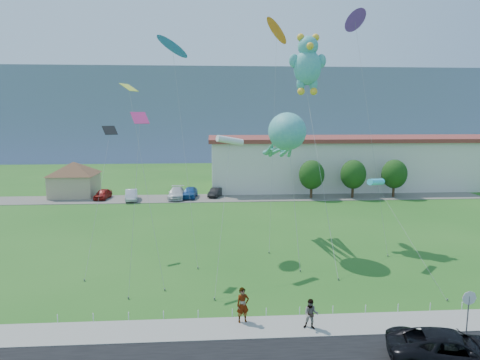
# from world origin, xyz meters

# --- Properties ---
(ground) EXTENTS (160.00, 160.00, 0.00)m
(ground) POSITION_xyz_m (0.00, 0.00, 0.00)
(ground) COLOR #215919
(ground) RESTS_ON ground
(sidewalk) EXTENTS (80.00, 2.50, 0.10)m
(sidewalk) POSITION_xyz_m (0.00, -2.75, 0.05)
(sidewalk) COLOR gray
(sidewalk) RESTS_ON ground
(parking_strip) EXTENTS (70.00, 6.00, 0.06)m
(parking_strip) POSITION_xyz_m (0.00, 35.00, 0.03)
(parking_strip) COLOR #59544C
(parking_strip) RESTS_ON ground
(hill_ridge) EXTENTS (160.00, 50.00, 25.00)m
(hill_ridge) POSITION_xyz_m (0.00, 120.00, 12.50)
(hill_ridge) COLOR slate
(hill_ridge) RESTS_ON ground
(pavilion) EXTENTS (9.20, 9.20, 5.00)m
(pavilion) POSITION_xyz_m (-24.00, 38.00, 3.02)
(pavilion) COLOR tan
(pavilion) RESTS_ON ground
(warehouse) EXTENTS (61.00, 15.00, 8.20)m
(warehouse) POSITION_xyz_m (26.00, 44.00, 4.12)
(warehouse) COLOR beige
(warehouse) RESTS_ON ground
(stop_sign) EXTENTS (0.80, 0.07, 2.50)m
(stop_sign) POSITION_xyz_m (9.50, -4.21, 1.87)
(stop_sign) COLOR slate
(stop_sign) RESTS_ON ground
(rope_fence) EXTENTS (26.05, 0.05, 0.50)m
(rope_fence) POSITION_xyz_m (0.00, -1.30, 0.25)
(rope_fence) COLOR white
(rope_fence) RESTS_ON ground
(tree_near) EXTENTS (3.60, 3.60, 5.47)m
(tree_near) POSITION_xyz_m (10.00, 34.00, 3.39)
(tree_near) COLOR #3F2B19
(tree_near) RESTS_ON ground
(tree_mid) EXTENTS (3.60, 3.60, 5.47)m
(tree_mid) POSITION_xyz_m (16.00, 34.00, 3.39)
(tree_mid) COLOR #3F2B19
(tree_mid) RESTS_ON ground
(tree_far) EXTENTS (3.60, 3.60, 5.47)m
(tree_far) POSITION_xyz_m (22.00, 34.00, 3.39)
(tree_far) COLOR #3F2B19
(tree_far) RESTS_ON ground
(suv) EXTENTS (6.41, 4.10, 1.64)m
(suv) POSITION_xyz_m (7.03, -7.11, 0.88)
(suv) COLOR black
(suv) RESTS_ON road
(pedestrian_left) EXTENTS (0.83, 0.65, 2.02)m
(pedestrian_left) POSITION_xyz_m (-2.44, -2.11, 1.11)
(pedestrian_left) COLOR gray
(pedestrian_left) RESTS_ON sidewalk
(pedestrian_right) EXTENTS (0.96, 0.84, 1.68)m
(pedestrian_right) POSITION_xyz_m (1.23, -3.13, 0.94)
(pedestrian_right) COLOR gray
(pedestrian_right) RESTS_ON sidewalk
(parked_car_red) EXTENTS (2.04, 4.19, 1.38)m
(parked_car_red) POSITION_xyz_m (-19.40, 35.36, 0.75)
(parked_car_red) COLOR maroon
(parked_car_red) RESTS_ON parking_strip
(parked_car_silver) EXTENTS (2.25, 4.68, 1.48)m
(parked_car_silver) POSITION_xyz_m (-15.18, 34.01, 0.80)
(parked_car_silver) COLOR #BABBC2
(parked_car_silver) RESTS_ON parking_strip
(parked_car_white) EXTENTS (2.22, 5.30, 1.53)m
(parked_car_white) POSITION_xyz_m (-9.07, 34.93, 0.83)
(parked_car_white) COLOR silver
(parked_car_white) RESTS_ON parking_strip
(parked_car_blue) EXTENTS (2.26, 4.70, 1.55)m
(parked_car_blue) POSITION_xyz_m (-7.20, 35.37, 0.83)
(parked_car_blue) COLOR #1B4C95
(parked_car_blue) RESTS_ON parking_strip
(parked_car_black) EXTENTS (2.34, 3.99, 1.24)m
(parked_car_black) POSITION_xyz_m (-3.58, 36.00, 0.68)
(parked_car_black) COLOR black
(parked_car_black) RESTS_ON parking_strip
(octopus_kite) EXTENTS (3.16, 11.35, 11.96)m
(octopus_kite) POSITION_xyz_m (2.22, 11.73, 9.77)
(octopus_kite) COLOR teal
(octopus_kite) RESTS_ON ground
(teddy_bear_kite) EXTENTS (3.50, 12.99, 19.18)m
(teddy_bear_kite) POSITION_xyz_m (4.93, 15.62, 16.55)
(teddy_bear_kite) COLOR teal
(teddy_bear_kite) RESTS_ON ground
(small_kite_blue) EXTENTS (3.15, 8.38, 18.41)m
(small_kite_blue) POSITION_xyz_m (-7.39, 14.26, 17.28)
(small_kite_blue) COLOR blue
(small_kite_blue) RESTS_ON ground
(small_kite_white) EXTENTS (1.63, 7.97, 10.26)m
(small_kite_white) POSITION_xyz_m (-2.71, 7.82, 9.73)
(small_kite_white) COLOR white
(small_kite_white) RESTS_ON ground
(small_kite_orange) EXTENTS (2.83, 10.27, 20.86)m
(small_kite_orange) POSITION_xyz_m (2.56, 19.39, 19.60)
(small_kite_orange) COLOR orange
(small_kite_orange) RESTS_ON ground
(small_kite_black) EXTENTS (1.29, 8.15, 10.89)m
(small_kite_black) POSITION_xyz_m (-12.78, 11.46, 9.25)
(small_kite_black) COLOR black
(small_kite_black) RESTS_ON ground
(small_kite_yellow) EXTENTS (3.59, 6.30, 14.22)m
(small_kite_yellow) POSITION_xyz_m (-9.89, 7.67, 12.04)
(small_kite_yellow) COLOR #D0E335
(small_kite_yellow) RESTS_ON ground
(small_kite_pink) EXTENTS (1.29, 4.64, 11.98)m
(small_kite_pink) POSITION_xyz_m (-9.12, 5.10, 10.25)
(small_kite_pink) COLOR #D83073
(small_kite_pink) RESTS_ON ground
(small_kite_purple) EXTENTS (1.88, 8.68, 21.32)m
(small_kite_purple) POSITION_xyz_m (9.65, 16.37, 20.06)
(small_kite_purple) COLOR purple
(small_kite_purple) RESTS_ON ground
(small_kite_cyan) EXTENTS (2.08, 9.33, 6.88)m
(small_kite_cyan) POSITION_xyz_m (9.03, 8.01, 6.39)
(small_kite_cyan) COLOR #38DBFC
(small_kite_cyan) RESTS_ON ground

